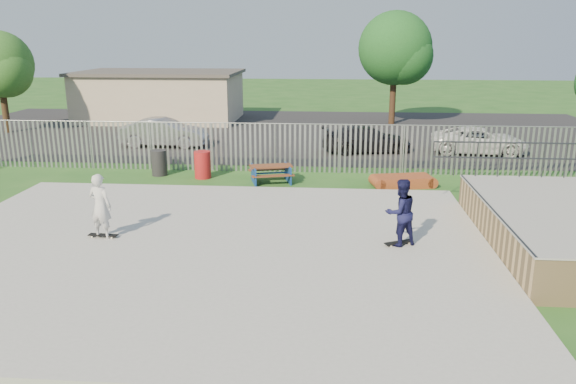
# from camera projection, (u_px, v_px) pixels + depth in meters

# --- Properties ---
(ground) EXTENTS (120.00, 120.00, 0.00)m
(ground) POSITION_uv_depth(u_px,v_px,m) (203.00, 251.00, 14.66)
(ground) COLOR #24581E
(ground) RESTS_ON ground
(concrete_slab) EXTENTS (15.00, 12.00, 0.15)m
(concrete_slab) POSITION_uv_depth(u_px,v_px,m) (203.00, 249.00, 14.64)
(concrete_slab) COLOR #A3A49E
(concrete_slab) RESTS_ON ground
(quarter_pipe) EXTENTS (5.50, 7.05, 2.19)m
(quarter_pipe) POSITION_uv_depth(u_px,v_px,m) (565.00, 227.00, 14.79)
(quarter_pipe) COLOR tan
(quarter_pipe) RESTS_ON ground
(fence) EXTENTS (26.04, 16.02, 2.00)m
(fence) POSITION_uv_depth(u_px,v_px,m) (262.00, 173.00, 18.72)
(fence) COLOR gray
(fence) RESTS_ON ground
(picnic_table) EXTENTS (1.88, 1.68, 0.67)m
(picnic_table) POSITION_uv_depth(u_px,v_px,m) (271.00, 174.00, 21.44)
(picnic_table) COLOR brown
(picnic_table) RESTS_ON ground
(funbox) EXTENTS (2.15, 1.39, 0.40)m
(funbox) POSITION_uv_depth(u_px,v_px,m) (403.00, 181.00, 20.91)
(funbox) COLOR brown
(funbox) RESTS_ON ground
(trash_bin_red) EXTENTS (0.64, 0.64, 1.07)m
(trash_bin_red) POSITION_uv_depth(u_px,v_px,m) (203.00, 165.00, 22.06)
(trash_bin_red) COLOR #A6191A
(trash_bin_red) RESTS_ON ground
(trash_bin_grey) EXTENTS (0.61, 0.61, 1.02)m
(trash_bin_grey) POSITION_uv_depth(u_px,v_px,m) (159.00, 163.00, 22.49)
(trash_bin_grey) COLOR black
(trash_bin_grey) RESTS_ON ground
(parking_lot) EXTENTS (40.00, 18.00, 0.02)m
(parking_lot) POSITION_uv_depth(u_px,v_px,m) (275.00, 131.00, 32.90)
(parking_lot) COLOR black
(parking_lot) RESTS_ON ground
(car_silver) EXTENTS (4.32, 1.55, 1.42)m
(car_silver) POSITION_uv_depth(u_px,v_px,m) (164.00, 133.00, 28.20)
(car_silver) COLOR #A3A3A8
(car_silver) RESTS_ON parking_lot
(car_dark) EXTENTS (4.55, 2.71, 1.24)m
(car_dark) POSITION_uv_depth(u_px,v_px,m) (367.00, 139.00, 26.88)
(car_dark) COLOR black
(car_dark) RESTS_ON parking_lot
(car_white) EXTENTS (4.63, 2.48, 1.24)m
(car_white) POSITION_uv_depth(u_px,v_px,m) (479.00, 140.00, 26.57)
(car_white) COLOR white
(car_white) RESTS_ON parking_lot
(building) EXTENTS (10.40, 6.40, 3.20)m
(building) POSITION_uv_depth(u_px,v_px,m) (161.00, 96.00, 36.92)
(building) COLOR #C1AF94
(building) RESTS_ON ground
(tree_mid) EXTENTS (4.49, 4.49, 6.93)m
(tree_mid) POSITION_uv_depth(u_px,v_px,m) (395.00, 48.00, 34.37)
(tree_mid) COLOR #3E2818
(tree_mid) RESTS_ON ground
(skateboard_a) EXTENTS (0.80, 0.54, 0.08)m
(skateboard_a) POSITION_uv_depth(u_px,v_px,m) (399.00, 243.00, 14.71)
(skateboard_a) COLOR black
(skateboard_a) RESTS_ON concrete_slab
(skateboard_b) EXTENTS (0.81, 0.25, 0.08)m
(skateboard_b) POSITION_uv_depth(u_px,v_px,m) (103.00, 236.00, 15.25)
(skateboard_b) COLOR black
(skateboard_b) RESTS_ON concrete_slab
(skater_navy) EXTENTS (1.07, 0.99, 1.78)m
(skater_navy) POSITION_uv_depth(u_px,v_px,m) (400.00, 212.00, 14.48)
(skater_navy) COLOR #12133A
(skater_navy) RESTS_ON concrete_slab
(skater_white) EXTENTS (0.73, 0.56, 1.78)m
(skater_white) POSITION_uv_depth(u_px,v_px,m) (100.00, 206.00, 15.02)
(skater_white) COLOR silver
(skater_white) RESTS_ON concrete_slab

